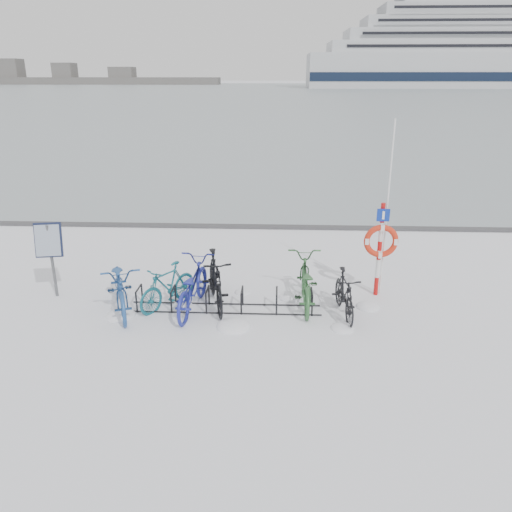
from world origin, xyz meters
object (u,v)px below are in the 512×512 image
Objects in this scene: lifebuoy_station at (381,241)px; cruise_ferry at (499,52)px; bike_rack at (225,301)px; info_board at (49,244)px.

cruise_ferry is (78.08, 191.33, 11.38)m from lifebuoy_station.
cruise_ferry is (81.37, 192.16, 12.48)m from bike_rack.
info_board is at bearing -113.96° from cruise_ferry.
lifebuoy_station is 0.03× the size of cruise_ferry.
lifebuoy_station is (7.09, 0.36, 0.06)m from info_board.
cruise_ferry is (85.17, 191.68, 11.45)m from info_board.
lifebuoy_station is at bearing -7.68° from info_board.
info_board is 7.10m from lifebuoy_station.
cruise_ferry reaches higher than info_board.
cruise_ferry reaches higher than bike_rack.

